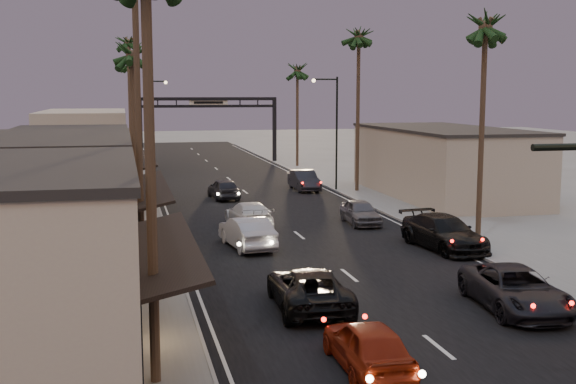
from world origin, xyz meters
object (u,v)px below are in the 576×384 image
streetlight_right (333,124)px  palm_far (129,61)px  curbside_near (515,289)px  arch (209,113)px  oncoming_silver (247,232)px  palm_rc (297,66)px  streetlight_left (149,119)px  palm_lc (131,48)px  oncoming_pickup (309,288)px  curbside_black (444,233)px  palm_ld (128,38)px  oncoming_red (368,345)px  palm_ra (486,18)px  palm_rb (359,31)px

streetlight_right → palm_far: 36.85m
curbside_near → arch: bearing=100.1°
oncoming_silver → palm_rc: bearing=-114.8°
streetlight_left → palm_lc: (-1.68, -22.00, 5.14)m
oncoming_pickup → curbside_near: bearing=168.7°
arch → curbside_black: 47.65m
streetlight_left → palm_lc: 22.65m
streetlight_left → oncoming_silver: size_ratio=1.85×
palm_ld → curbside_black: size_ratio=2.45×
curbside_black → palm_far: bearing=97.9°
curbside_near → oncoming_red: bearing=-143.4°
palm_lc → curbside_near: 28.12m
palm_ra → oncoming_red: size_ratio=3.09×
palm_rc → curbside_black: bearing=-93.3°
arch → palm_rb: size_ratio=1.07×
palm_ra → curbside_near: bearing=-111.3°
palm_lc → curbside_near: size_ratio=2.20×
palm_lc → palm_rb: 19.07m
palm_rb → oncoming_red: size_ratio=3.33×
streetlight_left → palm_rb: size_ratio=0.63×
palm_far → oncoming_red: size_ratio=3.09×
arch → oncoming_pickup: bearing=-93.0°
streetlight_right → oncoming_silver: 22.53m
streetlight_left → palm_far: 20.96m
palm_lc → curbside_black: (14.80, -13.01, -9.63)m
streetlight_right → oncoming_pickup: (-9.81, -30.21, -4.58)m
streetlight_left → palm_rc: size_ratio=0.74×
oncoming_red → oncoming_silver: (-0.61, 16.68, 0.08)m
streetlight_left → palm_lc: bearing=-94.4°
palm_rc → palm_ra: bearing=-90.0°
palm_rc → palm_far: size_ratio=0.92×
palm_far → curbside_near: bearing=-79.0°
curbside_black → curbside_near: bearing=-107.6°
arch → palm_ra: (8.60, -46.00, 5.91)m
arch → palm_rc: size_ratio=1.25×
palm_rc → oncoming_silver: palm_rc is taller
palm_ra → oncoming_red: bearing=-126.7°
streetlight_right → palm_lc: 18.66m
palm_rc → oncoming_pickup: 51.46m
streetlight_right → oncoming_red: 37.77m
arch → palm_lc: bearing=-104.2°
palm_lc → oncoming_silver: (5.26, -10.54, -9.67)m
streetlight_right → palm_far: bearing=114.8°
curbside_black → palm_ld: bearing=108.0°
streetlight_left → palm_far: palm_far is taller
arch → palm_ra: size_ratio=1.15×
palm_rb → oncoming_silver: bearing=-122.8°
arch → palm_ld: palm_ld is taller
arch → streetlight_right: size_ratio=1.69×
palm_lc → palm_rb: size_ratio=0.86×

